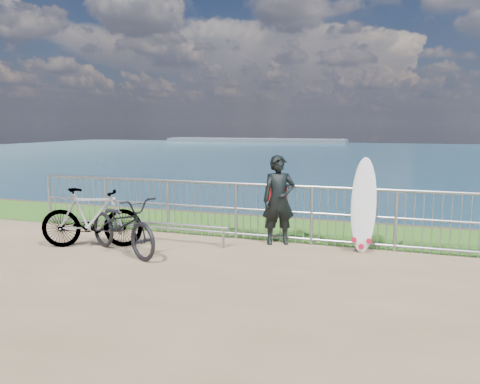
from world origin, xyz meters
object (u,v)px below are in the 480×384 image
(surfer, at_px, (279,200))
(bicycle_near, at_px, (122,225))
(bicycle_far, at_px, (92,218))
(surfboard, at_px, (363,208))

(surfer, bearing_deg, bicycle_near, -172.41)
(bicycle_near, relative_size, bicycle_far, 1.06)
(surfboard, relative_size, bicycle_far, 0.92)
(bicycle_near, xyz_separation_m, bicycle_far, (-0.77, 0.19, 0.04))
(bicycle_near, distance_m, bicycle_far, 0.79)
(bicycle_near, bearing_deg, surfboard, -43.34)
(surfboard, distance_m, bicycle_near, 4.26)
(surfboard, xyz_separation_m, bicycle_near, (-3.98, -1.50, -0.26))
(bicycle_far, bearing_deg, surfboard, -95.66)
(surfboard, height_order, bicycle_far, surfboard)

